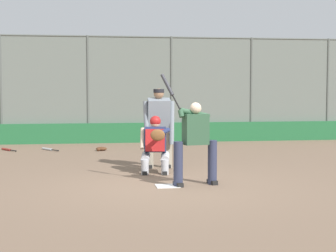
{
  "coord_description": "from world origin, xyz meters",
  "views": [
    {
      "loc": [
        1.51,
        10.17,
        1.83
      ],
      "look_at": [
        -0.16,
        -1.0,
        1.05
      ],
      "focal_mm": 60.0,
      "sensor_mm": 36.0,
      "label": 1
    }
  ],
  "objects_px": {
    "umpire_home": "(159,125)",
    "fielding_glove_on_dirt": "(101,149)",
    "batter_at_plate": "(195,140)",
    "spare_bat_by_padding": "(48,149)",
    "spare_bat_near_backstop": "(7,150)",
    "catcher_behind_plate": "(155,144)"
  },
  "relations": [
    {
      "from": "umpire_home",
      "to": "fielding_glove_on_dirt",
      "type": "bearing_deg",
      "value": -70.28
    },
    {
      "from": "batter_at_plate",
      "to": "spare_bat_by_padding",
      "type": "distance_m",
      "value": 7.11
    },
    {
      "from": "umpire_home",
      "to": "spare_bat_by_padding",
      "type": "bearing_deg",
      "value": -54.29
    },
    {
      "from": "batter_at_plate",
      "to": "spare_bat_by_padding",
      "type": "relative_size",
      "value": 3.0
    },
    {
      "from": "batter_at_plate",
      "to": "spare_bat_near_backstop",
      "type": "height_order",
      "value": "batter_at_plate"
    },
    {
      "from": "umpire_home",
      "to": "fielding_glove_on_dirt",
      "type": "relative_size",
      "value": 5.72
    },
    {
      "from": "catcher_behind_plate",
      "to": "fielding_glove_on_dirt",
      "type": "distance_m",
      "value": 4.6
    },
    {
      "from": "catcher_behind_plate",
      "to": "spare_bat_near_backstop",
      "type": "bearing_deg",
      "value": -43.38
    },
    {
      "from": "umpire_home",
      "to": "spare_bat_near_backstop",
      "type": "distance_m",
      "value": 5.74
    },
    {
      "from": "spare_bat_near_backstop",
      "to": "catcher_behind_plate",
      "type": "bearing_deg",
      "value": -178.05
    },
    {
      "from": "umpire_home",
      "to": "spare_bat_by_padding",
      "type": "relative_size",
      "value": 2.59
    },
    {
      "from": "catcher_behind_plate",
      "to": "spare_bat_by_padding",
      "type": "xyz_separation_m",
      "value": [
        2.53,
        -4.79,
        -0.6
      ]
    },
    {
      "from": "spare_bat_near_backstop",
      "to": "fielding_glove_on_dirt",
      "type": "distance_m",
      "value": 2.72
    },
    {
      "from": "catcher_behind_plate",
      "to": "fielding_glove_on_dirt",
      "type": "bearing_deg",
      "value": -67.71
    },
    {
      "from": "catcher_behind_plate",
      "to": "umpire_home",
      "type": "height_order",
      "value": "umpire_home"
    },
    {
      "from": "spare_bat_near_backstop",
      "to": "batter_at_plate",
      "type": "bearing_deg",
      "value": 178.16
    },
    {
      "from": "umpire_home",
      "to": "spare_bat_by_padding",
      "type": "xyz_separation_m",
      "value": [
        2.71,
        -4.04,
        -0.94
      ]
    },
    {
      "from": "spare_bat_near_backstop",
      "to": "umpire_home",
      "type": "bearing_deg",
      "value": -172.01
    },
    {
      "from": "spare_bat_near_backstop",
      "to": "spare_bat_by_padding",
      "type": "distance_m",
      "value": 1.17
    },
    {
      "from": "fielding_glove_on_dirt",
      "to": "batter_at_plate",
      "type": "bearing_deg",
      "value": 104.56
    },
    {
      "from": "fielding_glove_on_dirt",
      "to": "umpire_home",
      "type": "bearing_deg",
      "value": 107.85
    },
    {
      "from": "catcher_behind_plate",
      "to": "spare_bat_by_padding",
      "type": "distance_m",
      "value": 5.45
    }
  ]
}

